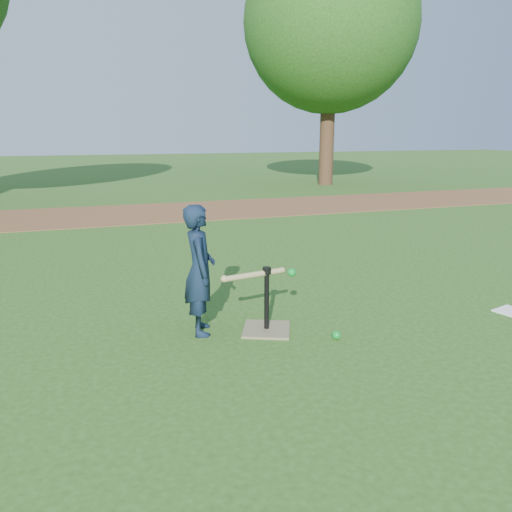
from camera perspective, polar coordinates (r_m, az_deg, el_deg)
name	(u,v)px	position (r m, az deg, el deg)	size (l,w,h in m)	color
ground	(285,329)	(4.76, 3.35, -8.35)	(80.00, 80.00, 0.00)	#285116
dirt_strip	(162,212)	(11.83, -10.70, 4.95)	(24.00, 3.00, 0.01)	brown
child	(200,270)	(4.53, -6.46, -1.61)	(0.44, 0.29, 1.19)	#101E32
wiffle_ball_ground	(336,335)	(4.58, 9.17, -8.91)	(0.08, 0.08, 0.08)	#0C8C28
clipboard	(510,311)	(5.83, 27.00, -5.60)	(0.30, 0.23, 0.01)	white
batting_tee	(267,319)	(4.69, 1.21, -7.26)	(0.57, 0.57, 0.61)	olive
swing_action	(260,274)	(4.49, 0.43, -2.13)	(0.72, 0.16, 0.08)	tan
tree_right	(331,24)	(18.37, 8.53, 24.74)	(5.80, 5.80, 8.21)	#382316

